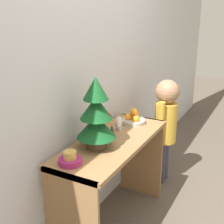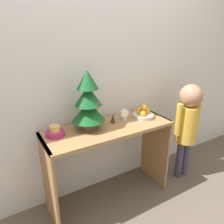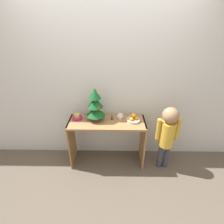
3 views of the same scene
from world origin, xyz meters
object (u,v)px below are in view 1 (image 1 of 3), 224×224
(mini_tree, at_px, (96,114))
(fruit_bowl, at_px, (133,119))
(figurine, at_px, (112,130))
(child_figure, at_px, (166,118))
(desk_clock, at_px, (119,123))
(singing_bowl, at_px, (70,159))

(mini_tree, relative_size, fruit_bowl, 2.53)
(figurine, bearing_deg, fruit_bowl, -7.01)
(figurine, xyz_separation_m, child_figure, (0.80, -0.16, -0.13))
(desk_clock, xyz_separation_m, figurine, (-0.12, -0.00, -0.01))
(singing_bowl, distance_m, figurine, 0.52)
(singing_bowl, relative_size, figurine, 1.72)
(mini_tree, height_order, child_figure, mini_tree)
(mini_tree, bearing_deg, figurine, 1.75)
(desk_clock, height_order, figurine, desk_clock)
(singing_bowl, height_order, child_figure, child_figure)
(desk_clock, distance_m, child_figure, 0.71)
(desk_clock, bearing_deg, fruit_bowl, -11.80)
(desk_clock, relative_size, child_figure, 0.11)
(mini_tree, relative_size, desk_clock, 4.49)
(mini_tree, height_order, singing_bowl, mini_tree)
(singing_bowl, relative_size, child_figure, 0.14)
(fruit_bowl, xyz_separation_m, child_figure, (0.49, -0.12, -0.12))
(desk_clock, bearing_deg, mini_tree, -178.61)
(mini_tree, height_order, fruit_bowl, mini_tree)
(mini_tree, distance_m, singing_bowl, 0.35)
(singing_bowl, xyz_separation_m, desk_clock, (0.64, -0.01, 0.02))
(desk_clock, bearing_deg, figurine, -179.32)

